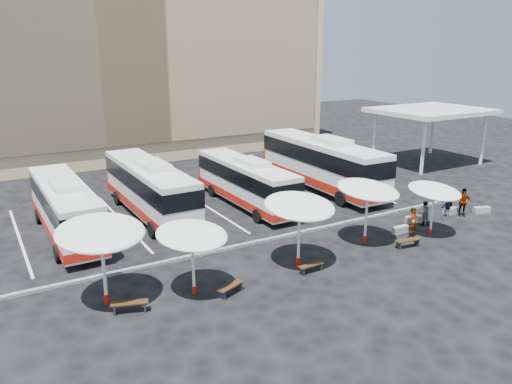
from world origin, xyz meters
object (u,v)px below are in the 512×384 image
passenger_0 (413,223)px  wood_bench_2 (311,266)px  sunshade_4 (434,191)px  wood_bench_0 (130,305)px  passenger_3 (447,204)px  bus_3 (321,162)px  bus_2 (246,181)px  passenger_1 (424,213)px  sunshade_3 (368,190)px  conc_bench_0 (401,230)px  bus_1 (149,187)px  sunshade_1 (192,235)px  sunshade_0 (101,233)px  passenger_2 (463,202)px  wood_bench_1 (231,288)px  wood_bench_3 (408,241)px  sunshade_2 (300,206)px  conc_bench_1 (414,219)px  bus_0 (65,207)px  conc_bench_3 (482,210)px  conc_bench_2 (451,211)px

passenger_0 → wood_bench_2: bearing=174.2°
sunshade_4 → wood_bench_0: 18.22m
passenger_3 → bus_3: bearing=-74.3°
bus_2 → wood_bench_2: bus_2 is taller
passenger_1 → sunshade_3: bearing=22.2°
passenger_0 → passenger_3: 5.25m
wood_bench_0 → passenger_0: (16.72, 0.13, 0.57)m
bus_3 → passenger_0: (-1.82, -11.16, -1.23)m
bus_3 → passenger_1: bearing=-85.6°
wood_bench_0 → conc_bench_0: wood_bench_0 is taller
passenger_3 → bus_1: bearing=-33.3°
bus_3 → wood_bench_2: (-9.67, -11.95, -1.84)m
bus_2 → sunshade_1: bus_2 is taller
sunshade_0 → sunshade_1: (3.64, -1.07, -0.47)m
sunshade_1 → sunshade_4: size_ratio=1.16×
sunshade_3 → wood_bench_0: 14.17m
sunshade_3 → sunshade_4: sunshade_3 is taller
bus_3 → passenger_2: 10.81m
sunshade_0 → sunshade_4: bearing=-4.0°
wood_bench_1 → wood_bench_3: size_ratio=0.93×
wood_bench_1 → wood_bench_3: bearing=-0.4°
sunshade_3 → passenger_3: bearing=6.0°
bus_2 → bus_3: size_ratio=0.81×
passenger_0 → passenger_2: bearing=0.2°
passenger_0 → conc_bench_0: bearing=76.5°
wood_bench_0 → passenger_3: 21.77m
conc_bench_0 → passenger_1: size_ratio=0.72×
wood_bench_0 → bus_1: bearing=67.5°
wood_bench_0 → sunshade_0: bearing=117.6°
sunshade_2 → wood_bench_1: size_ratio=2.67×
passenger_3 → sunshade_2: bearing=3.8°
wood_bench_3 → passenger_1: bearing=30.5°
sunshade_2 → sunshade_3: bearing=7.2°
wood_bench_2 → sunshade_3: bearing=18.3°
sunshade_1 → sunshade_3: size_ratio=0.90×
bus_3 → conc_bench_1: size_ratio=12.31×
bus_0 → wood_bench_1: bearing=-66.6°
bus_3 → sunshade_3: size_ratio=2.89×
sunshade_3 → conc_bench_1: size_ratio=4.26×
sunshade_0 → wood_bench_3: size_ratio=2.56×
sunshade_4 → wood_bench_0: size_ratio=2.25×
sunshade_0 → wood_bench_0: 3.24m
sunshade_2 → conc_bench_1: 10.58m
conc_bench_1 → sunshade_0: bearing=-177.9°
sunshade_1 → passenger_2: sunshade_1 is taller
conc_bench_0 → sunshade_1: bearing=-176.4°
bus_3 → wood_bench_2: bus_3 is taller
conc_bench_1 → passenger_2: 3.88m
bus_3 → conc_bench_3: 11.90m
wood_bench_3 → conc_bench_2: size_ratio=1.40×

